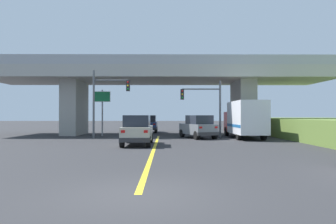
{
  "coord_description": "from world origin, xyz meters",
  "views": [
    {
      "loc": [
        0.7,
        -7.85,
        2.01
      ],
      "look_at": [
        0.91,
        20.06,
        2.32
      ],
      "focal_mm": 33.12,
      "sensor_mm": 36.0,
      "label": 1
    }
  ],
  "objects_px": {
    "traffic_signal_farside": "(106,96)",
    "highway_sign": "(102,102)",
    "suv_lead": "(138,130)",
    "suv_crossing": "(198,127)",
    "traffic_signal_nearside": "(206,102)",
    "box_truck": "(245,119)",
    "sedan_oncoming": "(149,124)"
  },
  "relations": [
    {
      "from": "suv_crossing",
      "to": "traffic_signal_nearside",
      "type": "relative_size",
      "value": 0.93
    },
    {
      "from": "suv_lead",
      "to": "traffic_signal_farside",
      "type": "distance_m",
      "value": 7.73
    },
    {
      "from": "suv_lead",
      "to": "highway_sign",
      "type": "xyz_separation_m",
      "value": [
        -4.31,
        9.42,
        2.31
      ]
    },
    {
      "from": "traffic_signal_nearside",
      "to": "box_truck",
      "type": "bearing_deg",
      "value": -16.26
    },
    {
      "from": "suv_crossing",
      "to": "traffic_signal_farside",
      "type": "bearing_deg",
      "value": 161.24
    },
    {
      "from": "sedan_oncoming",
      "to": "traffic_signal_nearside",
      "type": "height_order",
      "value": "traffic_signal_nearside"
    },
    {
      "from": "suv_crossing",
      "to": "highway_sign",
      "type": "height_order",
      "value": "highway_sign"
    },
    {
      "from": "sedan_oncoming",
      "to": "highway_sign",
      "type": "bearing_deg",
      "value": -124.0
    },
    {
      "from": "traffic_signal_nearside",
      "to": "traffic_signal_farside",
      "type": "height_order",
      "value": "traffic_signal_farside"
    },
    {
      "from": "traffic_signal_nearside",
      "to": "highway_sign",
      "type": "xyz_separation_m",
      "value": [
        -9.86,
        2.26,
        0.05
      ]
    },
    {
      "from": "sedan_oncoming",
      "to": "traffic_signal_farside",
      "type": "height_order",
      "value": "traffic_signal_farside"
    },
    {
      "from": "traffic_signal_nearside",
      "to": "suv_lead",
      "type": "bearing_deg",
      "value": -127.76
    },
    {
      "from": "traffic_signal_nearside",
      "to": "traffic_signal_farside",
      "type": "distance_m",
      "value": 9.0
    },
    {
      "from": "traffic_signal_farside",
      "to": "highway_sign",
      "type": "distance_m",
      "value": 3.2
    },
    {
      "from": "suv_lead",
      "to": "traffic_signal_nearside",
      "type": "height_order",
      "value": "traffic_signal_nearside"
    },
    {
      "from": "box_truck",
      "to": "sedan_oncoming",
      "type": "distance_m",
      "value": 13.04
    },
    {
      "from": "box_truck",
      "to": "traffic_signal_farside",
      "type": "relative_size",
      "value": 1.22
    },
    {
      "from": "suv_lead",
      "to": "traffic_signal_nearside",
      "type": "xyz_separation_m",
      "value": [
        5.55,
        7.16,
        2.26
      ]
    },
    {
      "from": "traffic_signal_farside",
      "to": "suv_crossing",
      "type": "bearing_deg",
      "value": -0.64
    },
    {
      "from": "traffic_signal_nearside",
      "to": "highway_sign",
      "type": "height_order",
      "value": "traffic_signal_nearside"
    },
    {
      "from": "sedan_oncoming",
      "to": "traffic_signal_farside",
      "type": "xyz_separation_m",
      "value": [
        -3.31,
        -9.29,
        2.72
      ]
    },
    {
      "from": "suv_crossing",
      "to": "traffic_signal_nearside",
      "type": "xyz_separation_m",
      "value": [
        0.8,
        0.87,
        2.26
      ]
    },
    {
      "from": "traffic_signal_nearside",
      "to": "suv_crossing",
      "type": "bearing_deg",
      "value": -132.52
    },
    {
      "from": "suv_crossing",
      "to": "traffic_signal_farside",
      "type": "height_order",
      "value": "traffic_signal_farside"
    },
    {
      "from": "box_truck",
      "to": "traffic_signal_nearside",
      "type": "distance_m",
      "value": 3.78
    },
    {
      "from": "sedan_oncoming",
      "to": "box_truck",
      "type": "bearing_deg",
      "value": -46.7
    },
    {
      "from": "suv_crossing",
      "to": "traffic_signal_nearside",
      "type": "distance_m",
      "value": 2.55
    },
    {
      "from": "suv_lead",
      "to": "box_truck",
      "type": "bearing_deg",
      "value": 35.05
    },
    {
      "from": "suv_lead",
      "to": "suv_crossing",
      "type": "bearing_deg",
      "value": 52.95
    },
    {
      "from": "suv_lead",
      "to": "sedan_oncoming",
      "type": "relative_size",
      "value": 1.01
    },
    {
      "from": "traffic_signal_farside",
      "to": "highway_sign",
      "type": "bearing_deg",
      "value": 106.69
    },
    {
      "from": "suv_lead",
      "to": "traffic_signal_farside",
      "type": "bearing_deg",
      "value": 118.05
    }
  ]
}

